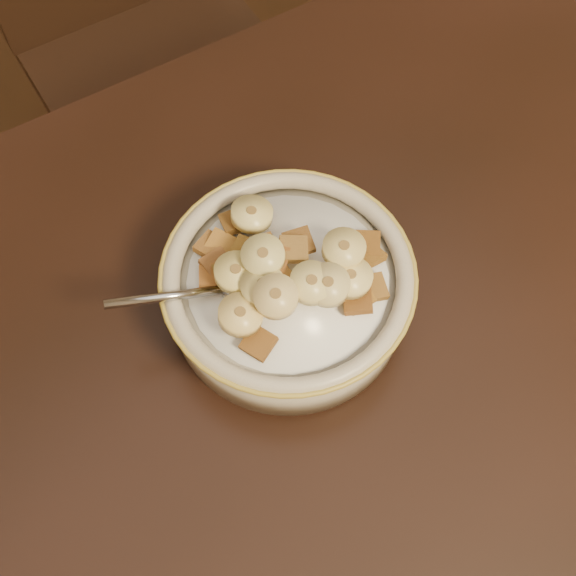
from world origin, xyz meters
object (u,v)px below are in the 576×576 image
table (490,447)px  chair (160,58)px  spoon (250,285)px  cereal_bowl (288,293)px

table → chair: 0.84m
chair → spoon: size_ratio=19.75×
table → chair: bearing=85.4°
cereal_bowl → spoon: size_ratio=4.17×
chair → spoon: (-0.18, -0.60, 0.37)m
spoon → table: bearing=46.2°
table → chair: chair is taller
cereal_bowl → table: bearing=-68.4°
chair → cereal_bowl: 0.72m
chair → spoon: 0.73m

